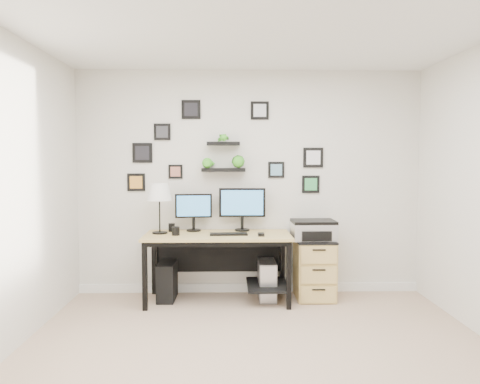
{
  "coord_description": "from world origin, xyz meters",
  "views": [
    {
      "loc": [
        -0.23,
        -3.46,
        1.57
      ],
      "look_at": [
        -0.11,
        1.83,
        1.2
      ],
      "focal_mm": 35.0,
      "sensor_mm": 36.0,
      "label": 1
    }
  ],
  "objects_px": {
    "monitor_left": "(194,209)",
    "pc_tower_black": "(167,281)",
    "desk": "(221,245)",
    "mug": "(176,231)",
    "printer": "(313,230)",
    "table_lamp": "(159,193)",
    "pc_tower_grey": "(267,280)",
    "file_cabinet": "(314,269)",
    "monitor_right": "(242,206)"
  },
  "relations": [
    {
      "from": "monitor_left",
      "to": "monitor_right",
      "type": "distance_m",
      "value": 0.56
    },
    {
      "from": "pc_tower_grey",
      "to": "file_cabinet",
      "type": "relative_size",
      "value": 0.65
    },
    {
      "from": "mug",
      "to": "table_lamp",
      "type": "bearing_deg",
      "value": 145.04
    },
    {
      "from": "table_lamp",
      "to": "pc_tower_grey",
      "type": "xyz_separation_m",
      "value": [
        1.19,
        0.01,
        -0.98
      ]
    },
    {
      "from": "table_lamp",
      "to": "mug",
      "type": "xyz_separation_m",
      "value": [
        0.19,
        -0.13,
        -0.4
      ]
    },
    {
      "from": "mug",
      "to": "printer",
      "type": "xyz_separation_m",
      "value": [
        1.52,
        0.16,
        -0.02
      ]
    },
    {
      "from": "monitor_left",
      "to": "pc_tower_grey",
      "type": "relative_size",
      "value": 0.99
    },
    {
      "from": "mug",
      "to": "monitor_right",
      "type": "bearing_deg",
      "value": 22.54
    },
    {
      "from": "printer",
      "to": "pc_tower_grey",
      "type": "bearing_deg",
      "value": -178.54
    },
    {
      "from": "mug",
      "to": "file_cabinet",
      "type": "relative_size",
      "value": 0.14
    },
    {
      "from": "monitor_right",
      "to": "desk",
      "type": "bearing_deg",
      "value": -141.1
    },
    {
      "from": "printer",
      "to": "mug",
      "type": "bearing_deg",
      "value": -173.94
    },
    {
      "from": "pc_tower_black",
      "to": "pc_tower_grey",
      "type": "height_order",
      "value": "pc_tower_grey"
    },
    {
      "from": "desk",
      "to": "pc_tower_grey",
      "type": "relative_size",
      "value": 3.68
    },
    {
      "from": "monitor_left",
      "to": "table_lamp",
      "type": "bearing_deg",
      "value": -156.6
    },
    {
      "from": "desk",
      "to": "printer",
      "type": "relative_size",
      "value": 3.3
    },
    {
      "from": "monitor_right",
      "to": "file_cabinet",
      "type": "bearing_deg",
      "value": -9.47
    },
    {
      "from": "desk",
      "to": "file_cabinet",
      "type": "relative_size",
      "value": 2.39
    },
    {
      "from": "mug",
      "to": "pc_tower_black",
      "type": "distance_m",
      "value": 0.62
    },
    {
      "from": "desk",
      "to": "monitor_left",
      "type": "xyz_separation_m",
      "value": [
        -0.32,
        0.18,
        0.37
      ]
    },
    {
      "from": "monitor_left",
      "to": "pc_tower_black",
      "type": "xyz_separation_m",
      "value": [
        -0.29,
        -0.14,
        -0.79
      ]
    },
    {
      "from": "table_lamp",
      "to": "pc_tower_black",
      "type": "distance_m",
      "value": 0.99
    },
    {
      "from": "monitor_left",
      "to": "mug",
      "type": "bearing_deg",
      "value": -120.38
    },
    {
      "from": "desk",
      "to": "mug",
      "type": "distance_m",
      "value": 0.53
    },
    {
      "from": "monitor_left",
      "to": "pc_tower_black",
      "type": "bearing_deg",
      "value": -154.44
    },
    {
      "from": "pc_tower_grey",
      "to": "printer",
      "type": "relative_size",
      "value": 0.89
    },
    {
      "from": "mug",
      "to": "pc_tower_grey",
      "type": "relative_size",
      "value": 0.21
    },
    {
      "from": "pc_tower_grey",
      "to": "printer",
      "type": "distance_m",
      "value": 0.77
    },
    {
      "from": "table_lamp",
      "to": "pc_tower_grey",
      "type": "bearing_deg",
      "value": 0.67
    },
    {
      "from": "monitor_right",
      "to": "file_cabinet",
      "type": "relative_size",
      "value": 0.79
    },
    {
      "from": "mug",
      "to": "desk",
      "type": "bearing_deg",
      "value": 12.48
    },
    {
      "from": "desk",
      "to": "monitor_right",
      "type": "bearing_deg",
      "value": 38.9
    },
    {
      "from": "desk",
      "to": "printer",
      "type": "distance_m",
      "value": 1.05
    },
    {
      "from": "monitor_left",
      "to": "pc_tower_grey",
      "type": "height_order",
      "value": "monitor_left"
    },
    {
      "from": "printer",
      "to": "desk",
      "type": "bearing_deg",
      "value": -177.02
    },
    {
      "from": "printer",
      "to": "pc_tower_black",
      "type": "bearing_deg",
      "value": -179.67
    },
    {
      "from": "monitor_left",
      "to": "file_cabinet",
      "type": "bearing_deg",
      "value": -5.24
    },
    {
      "from": "table_lamp",
      "to": "pc_tower_grey",
      "type": "distance_m",
      "value": 1.55
    },
    {
      "from": "desk",
      "to": "pc_tower_black",
      "type": "bearing_deg",
      "value": 175.8
    },
    {
      "from": "monitor_right",
      "to": "printer",
      "type": "bearing_deg",
      "value": -9.96
    },
    {
      "from": "file_cabinet",
      "to": "printer",
      "type": "distance_m",
      "value": 0.45
    },
    {
      "from": "table_lamp",
      "to": "printer",
      "type": "height_order",
      "value": "table_lamp"
    },
    {
      "from": "monitor_left",
      "to": "monitor_right",
      "type": "height_order",
      "value": "monitor_right"
    },
    {
      "from": "desk",
      "to": "mug",
      "type": "xyz_separation_m",
      "value": [
        -0.49,
        -0.11,
        0.17
      ]
    },
    {
      "from": "pc_tower_black",
      "to": "printer",
      "type": "height_order",
      "value": "printer"
    },
    {
      "from": "table_lamp",
      "to": "printer",
      "type": "distance_m",
      "value": 1.77
    },
    {
      "from": "mug",
      "to": "file_cabinet",
      "type": "bearing_deg",
      "value": 6.15
    },
    {
      "from": "table_lamp",
      "to": "pc_tower_black",
      "type": "height_order",
      "value": "table_lamp"
    },
    {
      "from": "pc_tower_black",
      "to": "pc_tower_grey",
      "type": "xyz_separation_m",
      "value": [
        1.12,
        -0.0,
        0.0
      ]
    },
    {
      "from": "monitor_left",
      "to": "monitor_right",
      "type": "relative_size",
      "value": 0.81
    }
  ]
}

